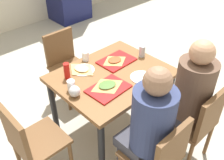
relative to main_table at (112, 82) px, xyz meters
name	(u,v)px	position (x,y,z in m)	size (l,w,h in m)	color
ground_plane	(112,128)	(0.00, 0.00, -0.65)	(10.00, 10.00, 0.02)	#B2AD9E
main_table	(112,82)	(0.00, 0.00, 0.00)	(1.08, 0.87, 0.73)	brown
chair_near_left	(159,156)	(-0.27, -0.82, -0.13)	(0.40, 0.40, 0.86)	brown
chair_near_right	(197,121)	(0.27, -0.82, -0.13)	(0.40, 0.40, 0.86)	brown
chair_far_side	(65,61)	(0.00, 0.82, -0.13)	(0.40, 0.40, 0.86)	brown
chair_left_end	(30,141)	(-0.92, 0.00, -0.13)	(0.40, 0.40, 0.86)	brown
person_in_red	(148,124)	(-0.27, -0.68, 0.11)	(0.32, 0.42, 1.27)	#383842
person_in_brown_jacket	(188,93)	(0.27, -0.68, 0.11)	(0.32, 0.42, 1.27)	#383842
tray_red_near	(108,89)	(-0.19, -0.15, 0.11)	(0.36, 0.26, 0.02)	red
tray_red_far	(117,61)	(0.19, 0.13, 0.11)	(0.36, 0.26, 0.02)	red
paper_plate_center	(83,70)	(-0.16, 0.24, 0.10)	(0.22, 0.22, 0.01)	white
paper_plate_near_edge	(142,77)	(0.16, -0.24, 0.10)	(0.22, 0.22, 0.01)	white
pizza_slice_a	(107,85)	(-0.18, -0.12, 0.12)	(0.27, 0.23, 0.02)	tan
pizza_slice_b	(115,60)	(0.16, 0.13, 0.12)	(0.23, 0.19, 0.02)	tan
pizza_slice_c	(82,69)	(-0.17, 0.25, 0.11)	(0.20, 0.24, 0.02)	#DBAD60
plastic_cup_a	(86,56)	(-0.03, 0.37, 0.15)	(0.07, 0.07, 0.10)	white
plastic_cup_b	(143,86)	(0.03, -0.37, 0.15)	(0.07, 0.07, 0.10)	white
plastic_cup_c	(71,85)	(-0.43, 0.07, 0.15)	(0.07, 0.07, 0.10)	white
soda_can	(142,51)	(0.46, 0.02, 0.16)	(0.07, 0.07, 0.12)	#B7BCC6
condiment_bottle	(67,71)	(-0.35, 0.24, 0.18)	(0.06, 0.06, 0.16)	red
foil_bundle	(75,91)	(-0.46, -0.02, 0.15)	(0.10, 0.10, 0.10)	silver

